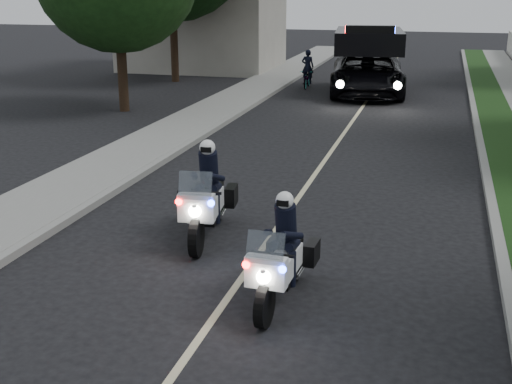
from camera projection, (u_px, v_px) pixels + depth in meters
ground at (242, 278)px, 10.85m from camera, size 120.00×120.00×0.00m
curb_right at (481, 149)px, 18.98m from camera, size 0.20×60.00×0.15m
grass_verge at (507, 150)px, 18.80m from camera, size 1.20×60.00×0.16m
curb_left at (208, 132)px, 21.07m from camera, size 0.20×60.00×0.15m
sidewalk_left at (176, 130)px, 21.35m from camera, size 2.00×60.00×0.16m
building_far at (202, 4)px, 36.27m from camera, size 8.00×6.00×7.00m
lane_marking at (337, 142)px, 20.05m from camera, size 0.12×50.00×0.01m
police_moto_left at (208, 237)px, 12.58m from camera, size 1.04×2.26×1.85m
police_moto_right at (281, 300)px, 10.08m from camera, size 0.78×2.01×1.68m
police_suv at (366, 94)px, 28.81m from camera, size 3.77×6.80×3.15m
bicycle at (307, 88)px, 30.45m from camera, size 0.62×1.56×0.80m
cyclist at (307, 88)px, 30.45m from camera, size 0.56×0.39×1.53m
tree_left_near at (125, 111)px, 25.01m from camera, size 6.70×6.70×9.87m
tree_left_far at (176, 81)px, 32.50m from camera, size 9.55×9.55×12.91m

